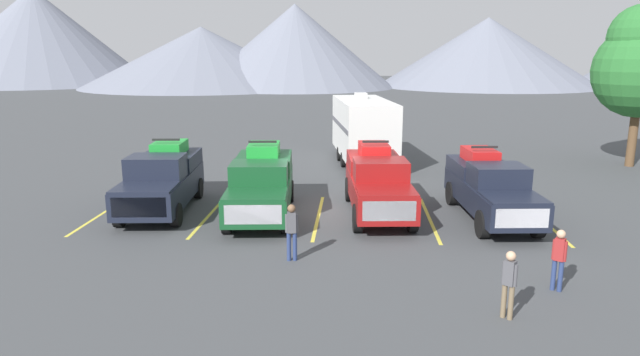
# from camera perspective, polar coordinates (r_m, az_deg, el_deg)

# --- Properties ---
(ground_plane) EXTENTS (240.00, 240.00, 0.00)m
(ground_plane) POSITION_cam_1_polar(r_m,az_deg,el_deg) (20.76, -0.03, -3.33)
(ground_plane) COLOR #3F4244
(pickup_truck_a) EXTENTS (2.55, 5.74, 2.56)m
(pickup_truck_a) POSITION_cam_1_polar(r_m,az_deg,el_deg) (21.40, -15.87, -0.09)
(pickup_truck_a) COLOR black
(pickup_truck_a) RESTS_ON ground
(pickup_truck_b) EXTENTS (2.58, 5.96, 2.57)m
(pickup_truck_b) POSITION_cam_1_polar(r_m,az_deg,el_deg) (20.15, -6.02, -0.49)
(pickup_truck_b) COLOR #144723
(pickup_truck_b) RESTS_ON ground
(pickup_truck_c) EXTENTS (2.47, 5.91, 2.55)m
(pickup_truck_c) POSITION_cam_1_polar(r_m,az_deg,el_deg) (20.22, 5.93, -0.36)
(pickup_truck_c) COLOR maroon
(pickup_truck_c) RESTS_ON ground
(pickup_truck_d) EXTENTS (2.42, 5.94, 2.44)m
(pickup_truck_d) POSITION_cam_1_polar(r_m,az_deg,el_deg) (20.47, 17.03, -0.85)
(pickup_truck_d) COLOR black
(pickup_truck_d) RESTS_ON ground
(lot_stripe_a) EXTENTS (0.12, 5.50, 0.01)m
(lot_stripe_a) POSITION_cam_1_polar(r_m,az_deg,el_deg) (21.93, -21.33, -3.33)
(lot_stripe_a) COLOR gold
(lot_stripe_a) RESTS_ON ground
(lot_stripe_b) EXTENTS (0.12, 5.50, 0.01)m
(lot_stripe_b) POSITION_cam_1_polar(r_m,az_deg,el_deg) (20.59, -11.27, -3.71)
(lot_stripe_b) COLOR gold
(lot_stripe_b) RESTS_ON ground
(lot_stripe_c) EXTENTS (0.12, 5.50, 0.01)m
(lot_stripe_c) POSITION_cam_1_polar(r_m,az_deg,el_deg) (19.95, -0.18, -3.99)
(lot_stripe_c) COLOR gold
(lot_stripe_c) RESTS_ON ground
(lot_stripe_d) EXTENTS (0.12, 5.50, 0.01)m
(lot_stripe_d) POSITION_cam_1_polar(r_m,az_deg,el_deg) (20.09, 11.18, -4.12)
(lot_stripe_d) COLOR gold
(lot_stripe_d) RESTS_ON ground
(lot_stripe_e) EXTENTS (0.12, 5.50, 0.01)m
(lot_stripe_e) POSITION_cam_1_polar(r_m,az_deg,el_deg) (20.98, 21.98, -4.10)
(lot_stripe_e) COLOR gold
(lot_stripe_e) RESTS_ON ground
(camper_trailer_a) EXTENTS (3.50, 8.32, 3.65)m
(camper_trailer_a) POSITION_cam_1_polar(r_m,az_deg,el_deg) (29.22, 4.48, 5.22)
(camper_trailer_a) COLOR white
(camper_trailer_a) RESTS_ON ground
(person_a) EXTENTS (0.31, 0.28, 1.58)m
(person_a) POSITION_cam_1_polar(r_m,az_deg,el_deg) (14.88, 23.34, -7.36)
(person_a) COLOR navy
(person_a) RESTS_ON ground
(person_b) EXTENTS (0.36, 0.23, 1.64)m
(person_b) POSITION_cam_1_polar(r_m,az_deg,el_deg) (15.62, -2.92, -5.20)
(person_b) COLOR navy
(person_b) RESTS_ON ground
(person_c) EXTENTS (0.29, 0.29, 1.57)m
(person_c) POSITION_cam_1_polar(r_m,az_deg,el_deg) (13.00, 18.85, -9.90)
(person_c) COLOR #726047
(person_c) RESTS_ON ground
(mountain_ridge) EXTENTS (150.38, 47.35, 16.98)m
(mountain_ridge) POSITION_cam_1_polar(r_m,az_deg,el_deg) (97.18, -2.29, 13.32)
(mountain_ridge) COLOR slate
(mountain_ridge) RESTS_ON ground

